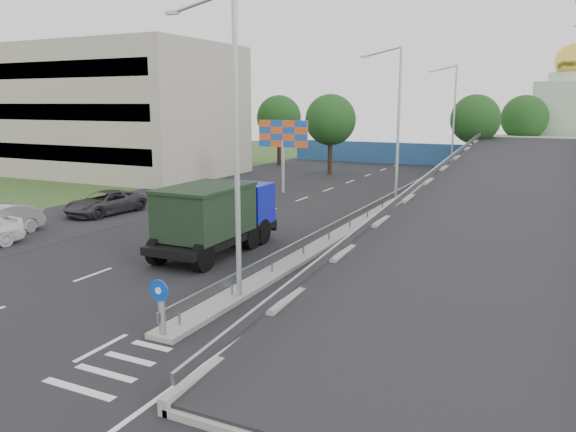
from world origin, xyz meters
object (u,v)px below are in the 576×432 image
Objects in this scene: sign_bollard at (161,307)px; billboard at (283,138)px; dump_truck at (216,215)px; parked_car_c at (105,203)px; lamp_post_mid at (396,118)px; lamp_post_near at (231,133)px; lamp_post_far at (452,113)px; church at (567,116)px.

sign_bollard is 0.30× the size of billboard.
dump_truck is 1.40× the size of parked_car_c.
dump_truck is (-3.98, 8.99, 0.74)m from sign_bollard.
dump_truck is at bearing -105.42° from lamp_post_mid.
parked_car_c is at bearing 147.48° from lamp_post_near.
billboard is 1.06× the size of parked_car_c.
church reaches higher than lamp_post_far.
lamp_post_far is 1.94× the size of parked_car_c.
billboard is at bearing 109.21° from sign_bollard.
dump_truck is at bearing -73.40° from billboard.
lamp_post_mid is at bearing -106.22° from church.
church is at bearing 73.51° from dump_truck.
lamp_post_near and lamp_post_far have the same top height.
billboard is (-9.11, -18.00, -1.62)m from lamp_post_far.
lamp_post_mid is 20.00m from lamp_post_far.
lamp_post_mid is (0.00, 20.00, 0.00)m from lamp_post_near.
lamp_post_mid reaches higher than parked_car_c.
lamp_post_far is 35.31m from dump_truck.
lamp_post_near is 1.83× the size of billboard.
sign_bollard is 58.84m from church.
lamp_post_far is (0.00, 20.00, 0.00)m from lamp_post_mid.
sign_bollard is at bearing -99.81° from church.
dump_truck is (-4.09, -14.83, -4.04)m from lamp_post_mid.
sign_bollard is 27.53m from billboard.
lamp_post_near is 18.80m from parked_car_c.
church reaches higher than lamp_post_near.
lamp_post_mid is 9.47m from billboard.
billboard is at bearing -120.70° from church.
church is (9.89, 14.00, -0.50)m from lamp_post_far.
church is (9.89, 54.00, -0.50)m from lamp_post_near.
lamp_post_mid is 1.38× the size of dump_truck.
sign_bollard is at bearing -66.62° from dump_truck.
sign_bollard is 0.23× the size of dump_truck.
parked_car_c is at bearing -116.75° from lamp_post_far.
parked_car_c is at bearing 157.26° from dump_truck.
sign_bollard is at bearing -70.79° from billboard.
sign_bollard is 0.17× the size of lamp_post_near.
billboard reaches higher than parked_car_c.
church is at bearing 66.18° from parked_car_c.
dump_truck is 12.11m from parked_car_c.
sign_bollard is 6.12m from lamp_post_near.
lamp_post_near is 54.90m from church.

